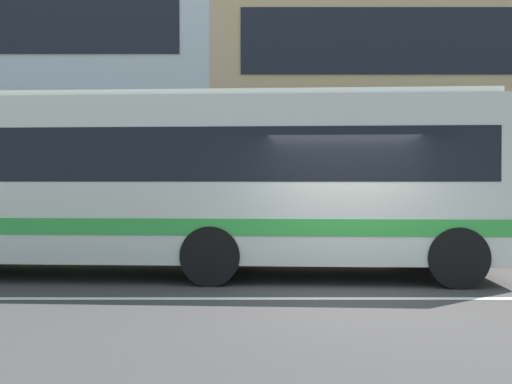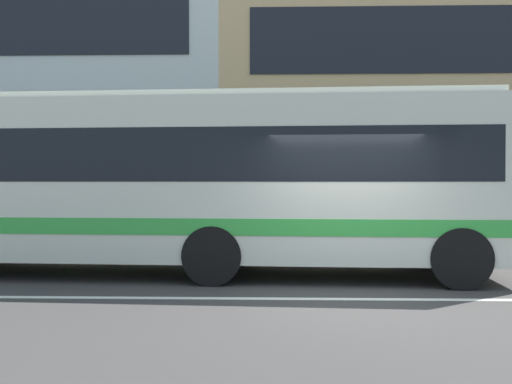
# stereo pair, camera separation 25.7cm
# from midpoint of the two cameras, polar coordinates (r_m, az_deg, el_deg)

# --- Properties ---
(ground_plane) EXTENTS (160.00, 160.00, 0.00)m
(ground_plane) POSITION_cam_midpoint_polar(r_m,az_deg,el_deg) (8.74, 10.45, -10.44)
(ground_plane) COLOR #3A3736
(lane_centre_line) EXTENTS (60.00, 0.16, 0.01)m
(lane_centre_line) POSITION_cam_midpoint_polar(r_m,az_deg,el_deg) (8.74, 10.45, -10.42)
(lane_centre_line) COLOR silver
(lane_centre_line) RESTS_ON ground_plane
(hedge_row_far) EXTENTS (22.76, 1.10, 1.13)m
(hedge_row_far) POSITION_cam_midpoint_polar(r_m,az_deg,el_deg) (14.34, 0.61, -3.67)
(hedge_row_far) COLOR #325C2D
(hedge_row_far) RESTS_ON ground_plane
(transit_bus) EXTENTS (11.65, 3.17, 3.30)m
(transit_bus) POSITION_cam_midpoint_polar(r_m,az_deg,el_deg) (10.84, -6.45, 1.46)
(transit_bus) COLOR beige
(transit_bus) RESTS_ON ground_plane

